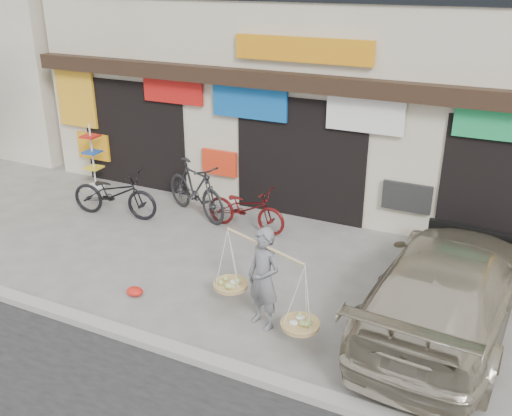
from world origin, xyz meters
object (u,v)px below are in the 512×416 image
at_px(suv, 447,286).
at_px(display_rack, 93,162).
at_px(bike_1, 196,189).
at_px(bike_2, 246,208).
at_px(street_vendor, 264,282).
at_px(bike_0, 114,194).

distance_m(suv, display_rack, 9.45).
distance_m(bike_1, suv, 6.13).
bearing_deg(bike_2, suv, -110.33).
bearing_deg(suv, display_rack, -11.68).
bearing_deg(street_vendor, suv, 46.03).
distance_m(street_vendor, bike_2, 3.62).
distance_m(bike_0, display_rack, 2.13).
xyz_separation_m(suv, display_rack, (-9.11, 2.49, -0.05)).
xyz_separation_m(bike_0, suv, (7.41, -1.21, 0.17)).
distance_m(street_vendor, display_rack, 7.54).
height_order(street_vendor, bike_2, street_vendor).
height_order(street_vendor, bike_0, street_vendor).
distance_m(bike_2, display_rack, 4.73).
xyz_separation_m(street_vendor, bike_2, (-1.89, 3.08, -0.28)).
xyz_separation_m(bike_1, bike_2, (1.35, -0.17, -0.16)).
bearing_deg(street_vendor, bike_0, 174.34).
bearing_deg(suv, bike_0, -5.67).
relative_size(street_vendor, bike_2, 1.09).
distance_m(street_vendor, bike_0, 5.44).
distance_m(street_vendor, bike_1, 4.59).
relative_size(bike_1, display_rack, 1.30).
bearing_deg(bike_0, display_rack, 44.36).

